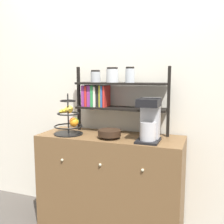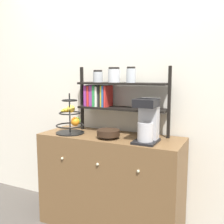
# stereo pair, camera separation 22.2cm
# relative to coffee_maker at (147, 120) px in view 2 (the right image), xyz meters

# --- Properties ---
(wall_back) EXTENTS (7.00, 0.05, 2.60)m
(wall_back) POSITION_rel_coffee_maker_xyz_m (-0.35, 0.34, 0.29)
(wall_back) COLOR silver
(wall_back) RESTS_ON ground_plane
(sideboard) EXTENTS (1.25, 0.47, 0.84)m
(sideboard) POSITION_rel_coffee_maker_xyz_m (-0.35, 0.07, -0.59)
(sideboard) COLOR brown
(sideboard) RESTS_ON ground_plane
(coffee_maker) EXTENTS (0.17, 0.22, 0.34)m
(coffee_maker) POSITION_rel_coffee_maker_xyz_m (0.00, 0.00, 0.00)
(coffee_maker) COLOR black
(coffee_maker) RESTS_ON sideboard
(fruit_stand) EXTENTS (0.25, 0.25, 0.36)m
(fruit_stand) POSITION_rel_coffee_maker_xyz_m (-0.71, 0.00, -0.05)
(fruit_stand) COLOR black
(fruit_stand) RESTS_ON sideboard
(wooden_bowl) EXTENTS (0.19, 0.19, 0.07)m
(wooden_bowl) POSITION_rel_coffee_maker_xyz_m (-0.32, -0.03, -0.13)
(wooden_bowl) COLOR black
(wooden_bowl) RESTS_ON sideboard
(shelf_hutch) EXTENTS (0.86, 0.20, 0.59)m
(shelf_hutch) POSITION_rel_coffee_maker_xyz_m (-0.40, 0.20, 0.20)
(shelf_hutch) COLOR black
(shelf_hutch) RESTS_ON sideboard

